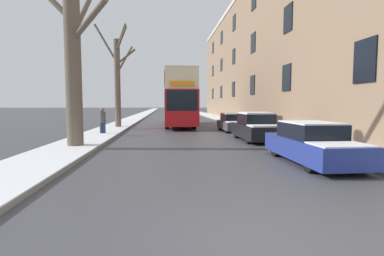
% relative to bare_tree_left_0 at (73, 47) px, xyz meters
% --- Properties ---
extents(ground_plane, '(320.00, 320.00, 0.00)m').
position_rel_bare_tree_left_0_xyz_m(ground_plane, '(5.45, -9.49, -4.38)').
color(ground_plane, '#424247').
extents(sidewalk_left, '(2.37, 130.00, 0.16)m').
position_rel_bare_tree_left_0_xyz_m(sidewalk_left, '(-0.14, 43.51, -4.30)').
color(sidewalk_left, gray).
rests_on(sidewalk_left, ground).
extents(sidewalk_right, '(2.37, 130.00, 0.16)m').
position_rel_bare_tree_left_0_xyz_m(sidewalk_right, '(11.03, 43.51, -4.30)').
color(sidewalk_right, gray).
rests_on(sidewalk_right, ground).
extents(terrace_facade_right, '(9.10, 54.95, 14.79)m').
position_rel_bare_tree_left_0_xyz_m(terrace_facade_right, '(16.71, 18.60, 3.01)').
color(terrace_facade_right, '#8C7056').
rests_on(terrace_facade_right, ground).
extents(bare_tree_left_0, '(4.21, 4.13, 9.20)m').
position_rel_bare_tree_left_0_xyz_m(bare_tree_left_0, '(0.00, 0.00, 0.00)').
color(bare_tree_left_0, brown).
rests_on(bare_tree_left_0, ground).
extents(bare_tree_left_1, '(3.22, 3.19, 8.17)m').
position_rel_bare_tree_left_0_xyz_m(bare_tree_left_1, '(0.20, 10.81, -0.36)').
color(bare_tree_left_1, brown).
rests_on(bare_tree_left_1, ground).
extents(double_decker_bus, '(2.49, 11.21, 4.64)m').
position_rel_bare_tree_left_0_xyz_m(double_decker_bus, '(5.12, 13.23, -1.76)').
color(double_decker_bus, red).
rests_on(double_decker_bus, ground).
extents(parked_car_0, '(1.71, 4.46, 1.36)m').
position_rel_bare_tree_left_0_xyz_m(parked_car_0, '(8.80, -3.96, -3.74)').
color(parked_car_0, navy).
rests_on(parked_car_0, ground).
extents(parked_car_1, '(1.79, 4.22, 1.52)m').
position_rel_bare_tree_left_0_xyz_m(parked_car_1, '(8.80, 2.21, -3.69)').
color(parked_car_1, black).
rests_on(parked_car_1, ground).
extents(parked_car_2, '(1.68, 4.12, 1.30)m').
position_rel_bare_tree_left_0_xyz_m(parked_car_2, '(8.80, 7.78, -3.78)').
color(parked_car_2, '#474C56').
rests_on(parked_car_2, ground).
extents(pedestrian_left_sidewalk, '(0.38, 0.38, 1.73)m').
position_rel_bare_tree_left_0_xyz_m(pedestrian_left_sidewalk, '(0.06, 5.43, -3.43)').
color(pedestrian_left_sidewalk, navy).
rests_on(pedestrian_left_sidewalk, ground).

